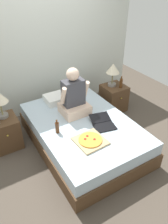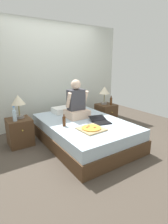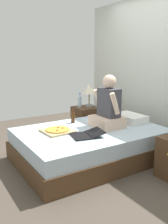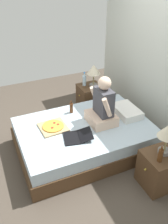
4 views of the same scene
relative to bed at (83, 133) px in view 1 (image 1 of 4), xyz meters
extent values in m
plane|color=#4C4238|center=(0.00, 0.00, -0.22)|extent=(5.82, 5.82, 0.00)
cube|color=silver|center=(0.00, 1.41, 1.03)|extent=(3.82, 0.12, 2.50)
cube|color=#4C331E|center=(0.00, 0.00, -0.10)|extent=(1.44, 2.10, 0.25)
cube|color=silver|center=(0.00, 0.00, 0.13)|extent=(1.39, 2.04, 0.20)
cube|color=#4C331E|center=(-1.09, 0.60, 0.04)|extent=(0.44, 0.44, 0.53)
sphere|color=gold|center=(-1.09, 0.37, 0.14)|extent=(0.03, 0.03, 0.03)
cylinder|color=gray|center=(-1.05, 0.65, 0.33)|extent=(0.16, 0.16, 0.05)
cylinder|color=olive|center=(-1.05, 0.65, 0.46)|extent=(0.02, 0.02, 0.22)
cube|color=#4C331E|center=(1.09, 0.60, 0.04)|extent=(0.44, 0.44, 0.53)
sphere|color=gold|center=(1.09, 0.37, 0.14)|extent=(0.03, 0.03, 0.03)
cylinder|color=gray|center=(1.06, 0.65, 0.33)|extent=(0.16, 0.16, 0.05)
cylinder|color=olive|center=(1.06, 0.65, 0.46)|extent=(0.02, 0.02, 0.22)
cone|color=beige|center=(1.06, 0.65, 0.66)|extent=(0.26, 0.26, 0.18)
cylinder|color=#512D14|center=(1.16, 0.50, 0.39)|extent=(0.06, 0.06, 0.18)
cylinder|color=#512D14|center=(1.16, 0.50, 0.51)|extent=(0.03, 0.03, 0.05)
cube|color=white|center=(-0.03, 0.77, 0.29)|extent=(0.52, 0.34, 0.12)
cube|color=beige|center=(0.01, 0.28, 0.31)|extent=(0.44, 0.40, 0.16)
cube|color=#3F3F47|center=(0.01, 0.31, 0.60)|extent=(0.34, 0.20, 0.42)
sphere|color=beige|center=(0.01, 0.31, 0.91)|extent=(0.20, 0.20, 0.20)
cylinder|color=beige|center=(-0.19, 0.26, 0.62)|extent=(0.07, 0.18, 0.32)
cylinder|color=beige|center=(0.21, 0.26, 0.62)|extent=(0.07, 0.18, 0.32)
cube|color=black|center=(0.21, -0.31, 0.24)|extent=(0.36, 0.28, 0.02)
cube|color=black|center=(0.26, -0.10, 0.27)|extent=(0.35, 0.26, 0.06)
cube|color=tan|center=(-0.15, -0.46, 0.24)|extent=(0.42, 0.42, 0.03)
cylinder|color=gold|center=(-0.15, -0.46, 0.26)|extent=(0.33, 0.33, 0.02)
cylinder|color=maroon|center=(-0.21, -0.42, 0.27)|extent=(0.04, 0.04, 0.00)
cylinder|color=maroon|center=(-0.10, -0.49, 0.27)|extent=(0.04, 0.04, 0.00)
cylinder|color=maroon|center=(-0.15, -0.38, 0.27)|extent=(0.04, 0.04, 0.00)
cylinder|color=#4C2811|center=(-0.45, -0.05, 0.32)|extent=(0.06, 0.06, 0.17)
cylinder|color=#4C2811|center=(-0.45, -0.05, 0.43)|extent=(0.03, 0.03, 0.05)
camera|label=1|loc=(-1.41, -2.39, 2.25)|focal=35.00mm
camera|label=2|loc=(-1.79, -2.72, 1.34)|focal=28.00mm
camera|label=3|loc=(2.89, -1.93, 1.29)|focal=40.00mm
camera|label=4|loc=(2.89, -1.29, 2.49)|focal=40.00mm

